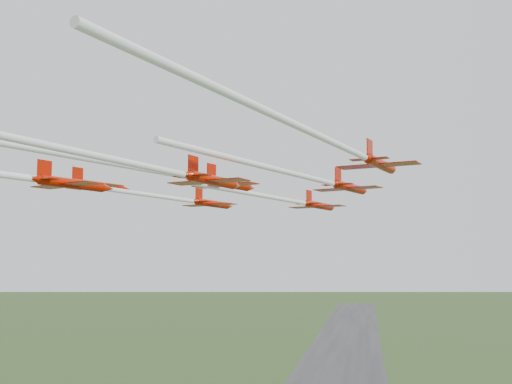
% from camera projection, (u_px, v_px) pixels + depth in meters
% --- Properties ---
extents(runway, '(38.00, 900.00, 0.04)m').
position_uv_depth(runway, '(340.00, 367.00, 276.57)').
color(runway, '#2E2E30').
rests_on(runway, ground).
extents(jet_lead, '(19.13, 42.98, 2.96)m').
position_uv_depth(jet_lead, '(297.00, 202.00, 106.53)').
color(jet_lead, '#AC1300').
extents(jet_row2_left, '(21.03, 50.38, 2.68)m').
position_uv_depth(jet_row2_left, '(165.00, 197.00, 92.45)').
color(jet_row2_left, '#AC1300').
extents(jet_row2_right, '(20.25, 44.64, 2.81)m').
position_uv_depth(jet_row2_right, '(319.00, 180.00, 81.32)').
color(jet_row2_right, '#AC1300').
extents(jet_row3_left, '(28.70, 58.83, 2.96)m').
position_uv_depth(jet_row3_left, '(9.00, 174.00, 85.95)').
color(jet_row3_left, '#AC1300').
extents(jet_row3_mid, '(26.91, 58.93, 2.76)m').
position_uv_depth(jet_row3_mid, '(146.00, 169.00, 71.24)').
color(jet_row3_mid, '#AC1300').
extents(jet_row3_right, '(20.65, 55.26, 2.89)m').
position_uv_depth(jet_row3_right, '(342.00, 146.00, 64.42)').
color(jet_row3_right, '#AC1300').
extents(jet_row4_right, '(16.70, 42.73, 2.50)m').
position_uv_depth(jet_row4_right, '(154.00, 168.00, 55.99)').
color(jet_row4_right, '#AC1300').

